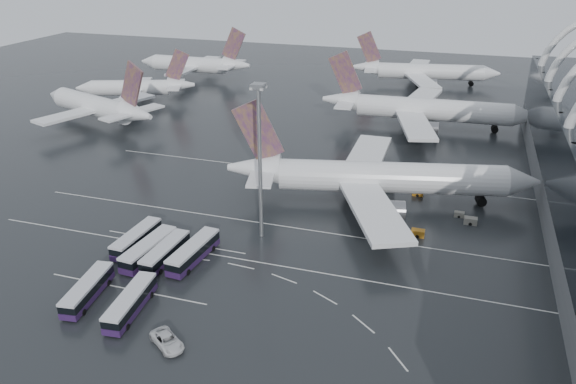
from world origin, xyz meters
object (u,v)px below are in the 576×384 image
(jet_remote_far, at_px, (196,65))
(bus_row_far_c, at_px, (130,302))
(jet_remote_mid, at_px, (138,88))
(bus_row_near_d, at_px, (193,252))
(bus_row_near_c, at_px, (165,252))
(jet_remote_west, at_px, (99,107))
(floodlight_mast, at_px, (260,144))
(airliner_gate_b, at_px, (422,110))
(bus_row_near_a, at_px, (137,239))
(gse_cart_belly_a, at_px, (418,233))
(airliner_gate_c, at_px, (422,72))
(van_curve_a, at_px, (167,341))
(bus_row_near_b, at_px, (149,249))
(airliner_main, at_px, (375,178))
(gse_cart_belly_b, at_px, (459,214))
(gse_cart_belly_e, at_px, (418,193))
(bus_row_far_a, at_px, (87,290))
(gse_cart_belly_d, at_px, (471,221))

(jet_remote_far, xyz_separation_m, bus_row_far_c, (59.90, -143.85, -3.63))
(jet_remote_mid, xyz_separation_m, bus_row_near_d, (65.79, -90.05, -2.77))
(bus_row_far_c, bearing_deg, bus_row_near_c, 3.14)
(jet_remote_west, distance_m, floodlight_mast, 87.21)
(airliner_gate_b, distance_m, floodlight_mast, 81.45)
(jet_remote_west, relative_size, bus_row_near_a, 3.77)
(gse_cart_belly_a, bearing_deg, airliner_gate_c, 95.27)
(airliner_gate_c, relative_size, jet_remote_west, 1.16)
(bus_row_near_c, xyz_separation_m, van_curve_a, (11.22, -19.82, -0.83))
(bus_row_far_c, relative_size, floodlight_mast, 0.44)
(bus_row_near_b, bearing_deg, airliner_gate_c, -7.83)
(airliner_gate_c, bearing_deg, jet_remote_west, -146.30)
(jet_remote_mid, relative_size, bus_row_near_b, 2.95)
(bus_row_near_c, bearing_deg, airliner_main, -38.61)
(bus_row_near_c, relative_size, bus_row_near_d, 0.93)
(jet_remote_far, relative_size, bus_row_near_d, 3.49)
(airliner_gate_b, bearing_deg, jet_remote_west, -166.46)
(airliner_main, height_order, van_curve_a, airliner_main)
(bus_row_near_d, bearing_deg, bus_row_near_b, 105.81)
(airliner_main, bearing_deg, van_curve_a, -121.94)
(bus_row_near_c, bearing_deg, van_curve_a, -148.35)
(airliner_gate_c, relative_size, jet_remote_mid, 1.39)
(jet_remote_far, bearing_deg, bus_row_near_a, 111.25)
(bus_row_near_d, bearing_deg, jet_remote_far, 30.57)
(jet_remote_far, xyz_separation_m, gse_cart_belly_b, (105.37, -96.05, -4.80))
(jet_remote_far, relative_size, gse_cart_belly_b, 24.19)
(airliner_main, xyz_separation_m, bus_row_near_c, (-30.19, -35.05, -3.81))
(airliner_gate_c, height_order, gse_cart_belly_e, airliner_gate_c)
(airliner_gate_b, height_order, floodlight_mast, floodlight_mast)
(airliner_gate_b, relative_size, jet_remote_mid, 1.55)
(floodlight_mast, distance_m, gse_cart_belly_b, 43.95)
(jet_remote_far, distance_m, floodlight_mast, 136.00)
(van_curve_a, bearing_deg, airliner_gate_b, 23.20)
(airliner_gate_b, relative_size, bus_row_far_a, 4.89)
(floodlight_mast, relative_size, gse_cart_belly_a, 11.74)
(bus_row_near_b, height_order, gse_cart_belly_a, bus_row_near_b)
(bus_row_far_c, bearing_deg, bus_row_far_a, 77.59)
(jet_remote_far, distance_m, bus_row_near_c, 141.52)
(bus_row_near_d, xyz_separation_m, gse_cart_belly_e, (34.17, 39.63, -1.18))
(jet_remote_mid, relative_size, bus_row_near_a, 3.14)
(bus_row_near_c, bearing_deg, jet_remote_west, 43.98)
(bus_row_far_a, distance_m, floodlight_mast, 36.85)
(gse_cart_belly_d, bearing_deg, gse_cart_belly_e, 136.88)
(jet_remote_far, xyz_separation_m, floodlight_mast, (70.28, -115.72, 12.89))
(bus_row_near_a, bearing_deg, gse_cart_belly_b, -58.94)
(bus_row_near_a, xyz_separation_m, gse_cart_belly_a, (48.05, 19.63, -1.03))
(airliner_main, bearing_deg, airliner_gate_b, 72.79)
(jet_remote_mid, height_order, bus_row_near_c, jet_remote_mid)
(jet_remote_mid, height_order, gse_cart_belly_d, jet_remote_mid)
(jet_remote_mid, height_order, bus_row_near_d, jet_remote_mid)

